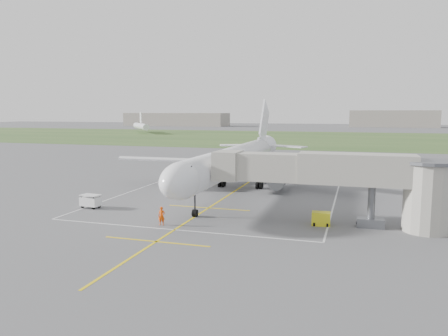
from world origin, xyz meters
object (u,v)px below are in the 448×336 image
(airliner, at_px, (234,161))
(ramp_worker_nose, at_px, (162,216))
(gpu_unit, at_px, (321,219))
(jet_bridge, at_px, (348,178))
(baggage_cart, at_px, (91,201))
(ramp_worker_wing, at_px, (182,186))

(airliner, distance_m, ramp_worker_nose, 19.91)
(gpu_unit, xyz_separation_m, ramp_worker_nose, (-15.22, -4.58, 0.27))
(jet_bridge, xyz_separation_m, gpu_unit, (-2.43, -0.68, -4.08))
(baggage_cart, bearing_deg, jet_bridge, 7.58)
(baggage_cart, bearing_deg, gpu_unit, 6.21)
(jet_bridge, relative_size, ramp_worker_nose, 12.51)
(ramp_worker_nose, bearing_deg, baggage_cart, 148.22)
(ramp_worker_nose, relative_size, ramp_worker_wing, 1.20)
(ramp_worker_nose, height_order, ramp_worker_wing, ramp_worker_nose)
(airliner, xyz_separation_m, jet_bridge, (15.72, -14.25, 0.35))
(ramp_worker_nose, bearing_deg, jet_bridge, 7.32)
(gpu_unit, bearing_deg, airliner, 128.65)
(gpu_unit, bearing_deg, ramp_worker_wing, 143.96)
(jet_bridge, bearing_deg, baggage_cart, -178.88)
(jet_bridge, bearing_deg, airliner, 137.81)
(jet_bridge, height_order, ramp_worker_nose, jet_bridge)
(gpu_unit, bearing_deg, baggage_cart, 176.72)
(airliner, distance_m, ramp_worker_wing, 8.12)
(gpu_unit, relative_size, ramp_worker_nose, 1.00)
(gpu_unit, xyz_separation_m, ramp_worker_wing, (-20.37, 13.23, 0.11))
(baggage_cart, height_order, ramp_worker_nose, ramp_worker_nose)
(airliner, height_order, gpu_unit, airliner)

